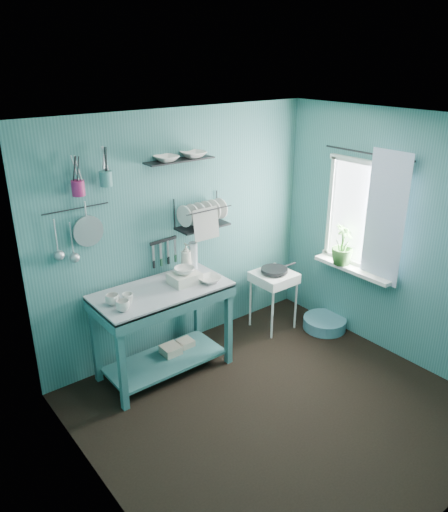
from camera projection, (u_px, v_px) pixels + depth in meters
floor at (278, 409)px, 4.48m from camera, size 3.20×3.20×0.00m
ceiling at (292, 124)px, 3.54m from camera, size 3.20×3.20×0.00m
wall_back at (181, 234)px, 5.10m from camera, size 3.20×0.00×3.20m
wall_left at (100, 351)px, 3.10m from camera, size 0.00×3.00×3.00m
wall_right at (400, 240)px, 4.93m from camera, size 0.00×3.00×3.00m
work_counter at (164, 331)px, 4.85m from camera, size 1.32×0.71×0.91m
mug_left at (123, 306)px, 4.27m from camera, size 0.12×0.12×0.10m
mug_mid at (128, 298)px, 4.40m from camera, size 0.14×0.14×0.09m
mug_right at (112, 300)px, 4.38m from camera, size 0.17×0.17×0.10m
wash_tub at (185, 278)px, 4.79m from camera, size 0.28×0.22×0.10m
tub_bowl at (184, 271)px, 4.76m from camera, size 0.20×0.19×0.06m
soap_bottle at (186, 258)px, 5.01m from camera, size 0.12×0.12×0.30m
water_bottle at (193, 256)px, 5.09m from camera, size 0.09×0.09×0.28m
counter_bowl at (209, 279)px, 4.82m from camera, size 0.22×0.22×0.05m
hotplate_stand at (273, 300)px, 5.71m from camera, size 0.49×0.49×0.68m
frying_pan at (274, 270)px, 5.57m from camera, size 0.30×0.30×0.03m
knife_strip at (163, 241)px, 4.95m from camera, size 0.32×0.05×0.03m
dish_rack at (203, 212)px, 5.03m from camera, size 0.56×0.26×0.32m
upper_shelf at (180, 160)px, 4.71m from camera, size 0.70×0.19×0.01m
shelf_bowl_left at (167, 164)px, 4.63m from camera, size 0.23×0.23×0.05m
shelf_bowl_right at (193, 151)px, 4.77m from camera, size 0.24×0.24×0.06m
utensil_cup_magenta at (78, 188)px, 4.19m from camera, size 0.11×0.11×0.13m
utensil_cup_teal at (106, 179)px, 4.32m from camera, size 0.11×0.11×0.13m
colander at (88, 231)px, 4.40m from camera, size 0.28×0.03×0.28m
ladle_outer at (56, 236)px, 4.23m from camera, size 0.01×0.01×0.30m
ladle_inner at (72, 239)px, 4.33m from camera, size 0.01×0.01×0.30m
hook_rail at (76, 209)px, 4.28m from camera, size 0.60×0.01×0.01m
window_glass at (364, 215)px, 5.19m from camera, size 0.00×1.10×1.10m
windowsill at (353, 269)px, 5.36m from camera, size 0.16×0.95×0.04m
curtain at (385, 219)px, 4.91m from camera, size 0.00×1.35×1.35m
curtain_rod at (368, 153)px, 4.92m from camera, size 0.02×1.05×0.02m
potted_plant at (343, 245)px, 5.37m from camera, size 0.32×0.32×0.44m
storage_tin_large at (171, 355)px, 5.08m from camera, size 0.18×0.18×0.22m
storage_tin_small at (186, 348)px, 5.22m from camera, size 0.15×0.15×0.20m
floor_basin at (325, 323)px, 5.77m from camera, size 0.49×0.49×0.13m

